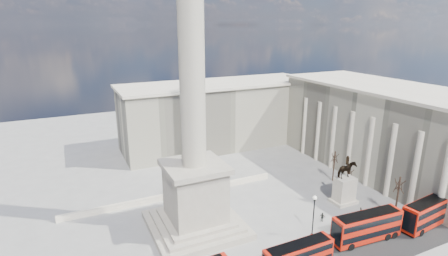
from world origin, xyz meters
name	(u,v)px	position (x,y,z in m)	size (l,w,h in m)	color
ground	(208,245)	(0.00, 0.00, 0.00)	(180.00, 180.00, 0.00)	gray
nelsons_column	(194,151)	(0.00, 5.00, 12.92)	(14.00, 14.00, 49.85)	#A99F8D
balustrade_wall	(175,195)	(0.00, 16.00, 0.55)	(40.00, 0.60, 1.10)	beige
building_east	(383,128)	(45.00, 10.00, 9.32)	(19.00, 46.00, 18.60)	beige
building_northeast	(219,114)	(20.00, 40.00, 8.32)	(51.00, 17.00, 16.60)	beige
red_bus_b	(299,256)	(8.48, -9.97, 2.06)	(9.72, 2.39, 3.94)	red
red_bus_c	(367,226)	(21.57, -8.88, 2.34)	(11.14, 3.31, 4.46)	red
red_bus_d	(429,212)	(33.61, -10.10, 2.35)	(11.26, 3.68, 4.48)	red
victorian_lamp	(314,213)	(14.81, -4.92, 4.08)	(0.59, 0.59, 6.92)	black
equestrian_statue	(345,186)	(26.91, 1.36, 3.14)	(4.34, 3.26, 8.95)	beige
bare_tree_near	(399,184)	(30.70, -6.34, 6.14)	(1.78, 1.78, 7.80)	#332319
bare_tree_mid	(350,172)	(29.02, 2.61, 4.94)	(1.65, 1.65, 6.27)	#332319
bare_tree_far	(335,157)	(31.52, 9.25, 5.30)	(1.65, 1.65, 6.73)	#332319
pedestrian_walking	(361,212)	(26.03, -3.52, 0.81)	(0.59, 0.39, 1.63)	black
pedestrian_standing	(359,225)	(22.94, -6.28, 0.77)	(0.74, 0.58, 1.53)	black
pedestrian_crossing	(322,217)	(19.17, -2.08, 0.80)	(0.94, 0.39, 1.61)	black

